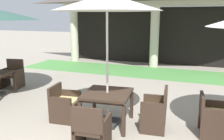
# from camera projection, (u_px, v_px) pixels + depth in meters

# --- Properties ---
(lawn_strip) EXTENTS (11.44, 2.19, 0.01)m
(lawn_strip) POSITION_uv_depth(u_px,v_px,m) (148.00, 72.00, 10.14)
(lawn_strip) COLOR #519347
(lawn_strip) RESTS_ON ground
(patio_chair_near_foreground_west) EXTENTS (0.63, 0.63, 0.83)m
(patio_chair_near_foreground_west) POSITION_uv_depth(u_px,v_px,m) (213.00, 116.00, 4.70)
(patio_chair_near_foreground_west) COLOR #38281E
(patio_chair_near_foreground_west) RESTS_ON ground
(patio_table_mid_left) EXTENTS (1.09, 1.09, 0.73)m
(patio_table_mid_left) POSITION_uv_depth(u_px,v_px,m) (107.00, 97.00, 5.14)
(patio_table_mid_left) COLOR #38281E
(patio_table_mid_left) RESTS_ON ground
(patio_umbrella_mid_left) EXTENTS (2.23, 2.23, 2.84)m
(patio_umbrella_mid_left) POSITION_uv_depth(u_px,v_px,m) (107.00, 4.00, 4.71)
(patio_umbrella_mid_left) COLOR #2D2D2D
(patio_umbrella_mid_left) RESTS_ON ground
(patio_chair_mid_left_west) EXTENTS (0.61, 0.66, 0.80)m
(patio_chair_mid_left_west) POSITION_uv_depth(u_px,v_px,m) (64.00, 103.00, 5.45)
(patio_chair_mid_left_west) COLOR #38281E
(patio_chair_mid_left_west) RESTS_ON ground
(patio_chair_mid_left_south) EXTENTS (0.63, 0.62, 0.87)m
(patio_chair_mid_left_south) POSITION_uv_depth(u_px,v_px,m) (92.00, 129.00, 4.21)
(patio_chair_mid_left_south) COLOR #38281E
(patio_chair_mid_left_south) RESTS_ON ground
(patio_chair_mid_left_east) EXTENTS (0.56, 0.62, 0.92)m
(patio_chair_mid_left_east) POSITION_uv_depth(u_px,v_px,m) (156.00, 110.00, 4.93)
(patio_chair_mid_left_east) COLOR #38281E
(patio_chair_mid_left_east) RESTS_ON ground
(patio_chair_far_back_north) EXTENTS (0.70, 0.63, 0.93)m
(patio_chair_far_back_north) POSITION_uv_depth(u_px,v_px,m) (12.00, 75.00, 7.92)
(patio_chair_far_back_north) COLOR #38281E
(patio_chair_far_back_north) RESTS_ON ground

